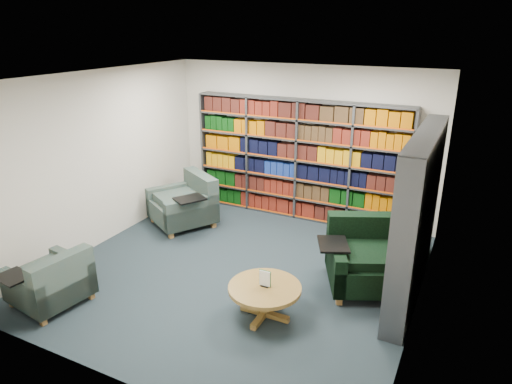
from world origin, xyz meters
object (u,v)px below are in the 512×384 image
at_px(coffee_table, 265,292).
at_px(chair_green_right, 366,259).
at_px(chair_teal_left, 187,205).
at_px(chair_teal_front, 53,284).

bearing_deg(coffee_table, chair_green_right, 55.04).
bearing_deg(chair_green_right, chair_teal_left, 169.50).
height_order(chair_green_right, chair_teal_front, chair_green_right).
bearing_deg(coffee_table, chair_teal_left, 141.82).
bearing_deg(coffee_table, chair_teal_front, -159.03).
xyz_separation_m(chair_teal_front, coffee_table, (2.55, 0.98, 0.03)).
distance_m(chair_green_right, coffee_table, 1.61).
height_order(chair_teal_left, chair_teal_front, chair_teal_left).
bearing_deg(chair_teal_left, coffee_table, -38.18).
relative_size(chair_green_right, chair_teal_front, 1.31).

